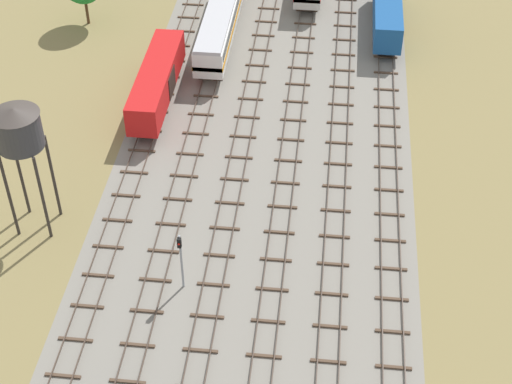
{
  "coord_description": "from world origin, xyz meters",
  "views": [
    {
      "loc": [
        5.21,
        -10.82,
        43.41
      ],
      "look_at": [
        0.0,
        37.42,
        1.5
      ],
      "focal_mm": 56.57,
      "sensor_mm": 36.0,
      "label": 1
    }
  ],
  "objects_px": {
    "freight_boxcar_right_midfar": "(387,9)",
    "signal_post_nearest": "(181,255)",
    "freight_boxcar_far_left_near": "(157,81)",
    "diesel_railcar_left_mid": "(222,15)",
    "water_tower": "(18,130)"
  },
  "relations": [
    {
      "from": "signal_post_nearest",
      "to": "freight_boxcar_far_left_near",
      "type": "bearing_deg",
      "value": 105.66
    },
    {
      "from": "freight_boxcar_right_midfar",
      "to": "signal_post_nearest",
      "type": "bearing_deg",
      "value": -111.01
    },
    {
      "from": "water_tower",
      "to": "diesel_railcar_left_mid",
      "type": "bearing_deg",
      "value": 71.27
    },
    {
      "from": "freight_boxcar_far_left_near",
      "to": "freight_boxcar_right_midfar",
      "type": "xyz_separation_m",
      "value": [
        21.45,
        16.19,
        0.0
      ]
    },
    {
      "from": "diesel_railcar_left_mid",
      "to": "freight_boxcar_right_midfar",
      "type": "distance_m",
      "value": 17.5
    },
    {
      "from": "water_tower",
      "to": "freight_boxcar_right_midfar",
      "type": "bearing_deg",
      "value": 50.83
    },
    {
      "from": "freight_boxcar_far_left_near",
      "to": "diesel_railcar_left_mid",
      "type": "bearing_deg",
      "value": 71.48
    },
    {
      "from": "freight_boxcar_far_left_near",
      "to": "signal_post_nearest",
      "type": "height_order",
      "value": "signal_post_nearest"
    },
    {
      "from": "freight_boxcar_right_midfar",
      "to": "signal_post_nearest",
      "type": "xyz_separation_m",
      "value": [
        -15.02,
        -39.11,
        0.8
      ]
    },
    {
      "from": "diesel_railcar_left_mid",
      "to": "water_tower",
      "type": "relative_size",
      "value": 1.86
    },
    {
      "from": "water_tower",
      "to": "signal_post_nearest",
      "type": "bearing_deg",
      "value": -23.65
    },
    {
      "from": "freight_boxcar_right_midfar",
      "to": "water_tower",
      "type": "height_order",
      "value": "water_tower"
    },
    {
      "from": "water_tower",
      "to": "signal_post_nearest",
      "type": "relative_size",
      "value": 2.17
    },
    {
      "from": "freight_boxcar_right_midfar",
      "to": "water_tower",
      "type": "xyz_separation_m",
      "value": [
        -27.43,
        -33.67,
        6.73
      ]
    },
    {
      "from": "diesel_railcar_left_mid",
      "to": "water_tower",
      "type": "height_order",
      "value": "water_tower"
    }
  ]
}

